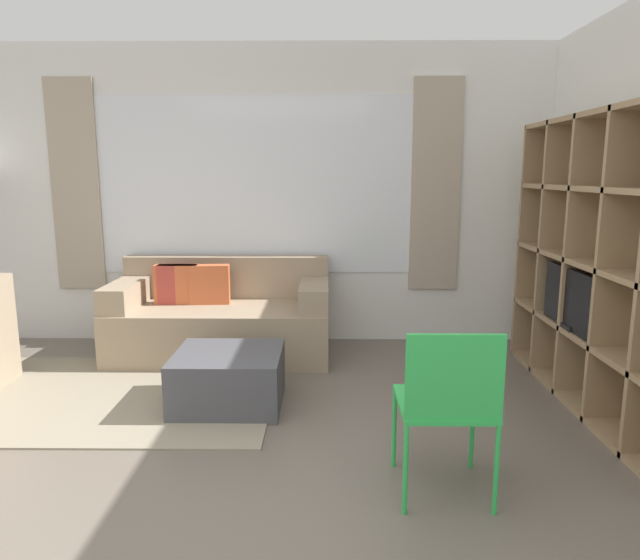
{
  "coord_description": "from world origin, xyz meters",
  "views": [
    {
      "loc": [
        0.65,
        -1.98,
        1.56
      ],
      "look_at": [
        0.61,
        1.8,
        0.85
      ],
      "focal_mm": 32.0,
      "sensor_mm": 36.0,
      "label": 1
    }
  ],
  "objects_px": {
    "shelving_unit": "(613,267)",
    "folding_chair": "(448,398)",
    "couch_main": "(221,318)",
    "ottoman": "(229,378)"
  },
  "relations": [
    {
      "from": "couch_main",
      "to": "ottoman",
      "type": "relative_size",
      "value": 2.57
    },
    {
      "from": "shelving_unit",
      "to": "folding_chair",
      "type": "bearing_deg",
      "value": -138.88
    },
    {
      "from": "shelving_unit",
      "to": "couch_main",
      "type": "bearing_deg",
      "value": 157.7
    },
    {
      "from": "shelving_unit",
      "to": "couch_main",
      "type": "xyz_separation_m",
      "value": [
        -2.77,
        1.14,
        -0.64
      ]
    },
    {
      "from": "couch_main",
      "to": "folding_chair",
      "type": "distance_m",
      "value": 2.71
    },
    {
      "from": "couch_main",
      "to": "ottoman",
      "type": "height_order",
      "value": "couch_main"
    },
    {
      "from": "couch_main",
      "to": "folding_chair",
      "type": "relative_size",
      "value": 2.13
    },
    {
      "from": "shelving_unit",
      "to": "couch_main",
      "type": "height_order",
      "value": "shelving_unit"
    },
    {
      "from": "shelving_unit",
      "to": "folding_chair",
      "type": "distance_m",
      "value": 1.76
    },
    {
      "from": "couch_main",
      "to": "ottoman",
      "type": "distance_m",
      "value": 1.15
    }
  ]
}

